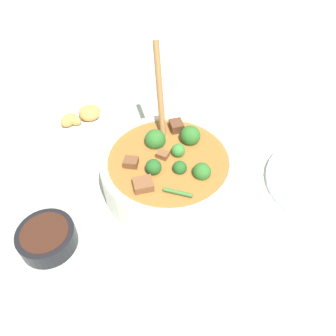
% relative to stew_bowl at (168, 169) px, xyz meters
% --- Properties ---
extents(ground_plane, '(4.00, 4.00, 0.00)m').
position_rel_stew_bowl_xyz_m(ground_plane, '(-0.00, 0.00, -0.05)').
color(ground_plane, '#ADBCAD').
extents(stew_bowl, '(0.26, 0.26, 0.23)m').
position_rel_stew_bowl_xyz_m(stew_bowl, '(0.00, 0.00, 0.00)').
color(stew_bowl, white).
rests_on(stew_bowl, ground_plane).
extents(condiment_bowl, '(0.10, 0.10, 0.04)m').
position_rel_stew_bowl_xyz_m(condiment_bowl, '(0.11, 0.22, -0.03)').
color(condiment_bowl, black).
rests_on(condiment_bowl, ground_plane).
extents(empty_plate, '(0.23, 0.23, 0.02)m').
position_rel_stew_bowl_xyz_m(empty_plate, '(-0.27, -0.17, -0.04)').
color(empty_plate, white).
rests_on(empty_plate, ground_plane).
extents(food_plate, '(0.18, 0.18, 0.04)m').
position_rel_stew_bowl_xyz_m(food_plate, '(0.28, -0.06, -0.04)').
color(food_plate, white).
rests_on(food_plate, ground_plane).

